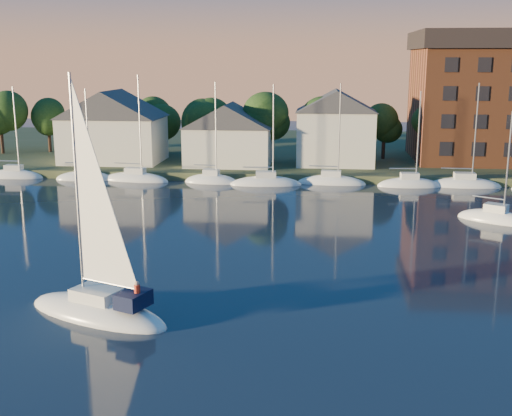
# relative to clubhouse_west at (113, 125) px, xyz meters

# --- Properties ---
(ground) EXTENTS (260.00, 260.00, 0.00)m
(ground) POSITION_rel_clubhouse_west_xyz_m (22.00, -58.00, -5.93)
(ground) COLOR black
(ground) RESTS_ON ground
(shoreline_land) EXTENTS (160.00, 50.00, 2.00)m
(shoreline_land) POSITION_rel_clubhouse_west_xyz_m (22.00, 17.00, -5.93)
(shoreline_land) COLOR #364126
(shoreline_land) RESTS_ON ground
(wooden_dock) EXTENTS (120.00, 3.00, 1.00)m
(wooden_dock) POSITION_rel_clubhouse_west_xyz_m (22.00, -6.00, -5.93)
(wooden_dock) COLOR brown
(wooden_dock) RESTS_ON ground
(clubhouse_west) EXTENTS (13.65, 9.45, 9.64)m
(clubhouse_west) POSITION_rel_clubhouse_west_xyz_m (0.00, 0.00, 0.00)
(clubhouse_west) COLOR silver
(clubhouse_west) RESTS_ON shoreline_land
(clubhouse_centre) EXTENTS (11.55, 8.40, 8.08)m
(clubhouse_centre) POSITION_rel_clubhouse_west_xyz_m (16.00, -1.00, -0.80)
(clubhouse_centre) COLOR silver
(clubhouse_centre) RESTS_ON shoreline_land
(clubhouse_east) EXTENTS (10.50, 8.40, 9.80)m
(clubhouse_east) POSITION_rel_clubhouse_west_xyz_m (30.00, 1.00, 0.07)
(clubhouse_east) COLOR silver
(clubhouse_east) RESTS_ON shoreline_land
(tree_line) EXTENTS (93.40, 5.40, 8.90)m
(tree_line) POSITION_rel_clubhouse_west_xyz_m (24.00, 5.00, 1.24)
(tree_line) COLOR #342117
(tree_line) RESTS_ON shoreline_land
(moored_fleet) EXTENTS (79.50, 2.40, 12.05)m
(moored_fleet) POSITION_rel_clubhouse_west_xyz_m (18.00, -9.00, -5.83)
(moored_fleet) COLOR white
(moored_fleet) RESTS_ON ground
(hero_sailboat) EXTENTS (10.26, 6.63, 15.10)m
(hero_sailboat) POSITION_rel_clubhouse_west_xyz_m (15.44, -50.48, -5.31)
(hero_sailboat) COLOR white
(hero_sailboat) RESTS_ON ground
(drifting_sailboat_right) EXTENTS (7.27, 5.78, 11.30)m
(drifting_sailboat_right) POSITION_rel_clubhouse_west_xyz_m (44.37, -24.96, -5.84)
(drifting_sailboat_right) COLOR white
(drifting_sailboat_right) RESTS_ON ground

